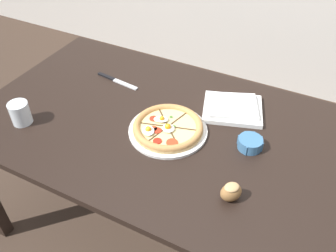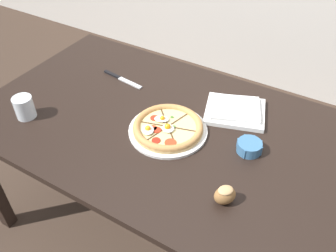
{
  "view_description": "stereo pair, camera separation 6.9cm",
  "coord_description": "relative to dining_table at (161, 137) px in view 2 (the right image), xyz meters",
  "views": [
    {
      "loc": [
        0.55,
        -1.0,
        1.71
      ],
      "look_at": [
        0.06,
        -0.03,
        0.77
      ],
      "focal_mm": 38.0,
      "sensor_mm": 36.0,
      "label": 1
    },
    {
      "loc": [
        0.61,
        -0.97,
        1.71
      ],
      "look_at": [
        0.06,
        -0.03,
        0.77
      ],
      "focal_mm": 38.0,
      "sensor_mm": 36.0,
      "label": 2
    }
  ],
  "objects": [
    {
      "name": "ramekin_bowl",
      "position": [
        0.38,
        0.03,
        0.11
      ],
      "size": [
        0.1,
        0.1,
        0.04
      ],
      "color": "teal",
      "rests_on": "dining_table"
    },
    {
      "name": "pizza",
      "position": [
        0.05,
        -0.03,
        0.1
      ],
      "size": [
        0.32,
        0.32,
        0.06
      ],
      "color": "white",
      "rests_on": "dining_table"
    },
    {
      "name": "bread_piece_near",
      "position": [
        0.4,
        -0.24,
        0.12
      ],
      "size": [
        0.09,
        0.09,
        0.07
      ],
      "rotation": [
        0.0,
        0.0,
        0.86
      ],
      "color": "olive",
      "rests_on": "dining_table"
    },
    {
      "name": "dining_table",
      "position": [
        0.0,
        0.0,
        0.0
      ],
      "size": [
        1.58,
        0.96,
        0.74
      ],
      "color": "black",
      "rests_on": "ground_plane"
    },
    {
      "name": "knife_main",
      "position": [
        -0.33,
        0.18,
        0.09
      ],
      "size": [
        0.24,
        0.05,
        0.01
      ],
      "rotation": [
        0.0,
        0.0,
        -0.13
      ],
      "color": "silver",
      "rests_on": "dining_table"
    },
    {
      "name": "water_glass",
      "position": [
        -0.52,
        -0.26,
        0.13
      ],
      "size": [
        0.08,
        0.08,
        0.1
      ],
      "color": "white",
      "rests_on": "dining_table"
    },
    {
      "name": "ground_plane",
      "position": [
        0.0,
        0.0,
        -0.66
      ],
      "size": [
        12.0,
        12.0,
        0.0
      ],
      "primitive_type": "plane",
      "color": "#3D2D23"
    },
    {
      "name": "napkin_folded",
      "position": [
        0.24,
        0.22,
        0.1
      ],
      "size": [
        0.3,
        0.28,
        0.04
      ],
      "rotation": [
        0.0,
        0.0,
        0.31
      ],
      "color": "white",
      "rests_on": "dining_table"
    }
  ]
}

